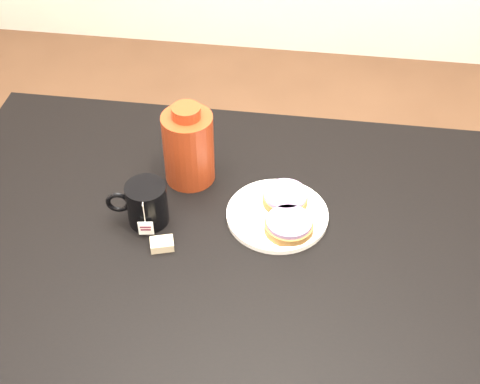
% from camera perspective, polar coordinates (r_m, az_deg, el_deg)
% --- Properties ---
extents(table, '(1.40, 0.90, 0.75)m').
position_cam_1_polar(table, '(1.37, 2.11, -7.48)').
color(table, black).
rests_on(table, ground_plane).
extents(plate, '(0.21, 0.21, 0.02)m').
position_cam_1_polar(plate, '(1.36, 3.20, -1.90)').
color(plate, white).
rests_on(plate, table).
extents(bagel_back, '(0.11, 0.11, 0.03)m').
position_cam_1_polar(bagel_back, '(1.38, 3.88, -0.47)').
color(bagel_back, brown).
rests_on(bagel_back, plate).
extents(bagel_front, '(0.10, 0.10, 0.03)m').
position_cam_1_polar(bagel_front, '(1.32, 4.20, -2.84)').
color(bagel_front, brown).
rests_on(bagel_front, plate).
extents(mug, '(0.13, 0.09, 0.09)m').
position_cam_1_polar(mug, '(1.34, -8.03, -0.99)').
color(mug, black).
rests_on(mug, table).
extents(teabag_pouch, '(0.05, 0.04, 0.02)m').
position_cam_1_polar(teabag_pouch, '(1.31, -6.68, -4.44)').
color(teabag_pouch, '#C6B793').
rests_on(teabag_pouch, table).
extents(bagel_package, '(0.12, 0.12, 0.19)m').
position_cam_1_polar(bagel_package, '(1.41, -4.41, 3.89)').
color(bagel_package, '#5D1A0C').
rests_on(bagel_package, table).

